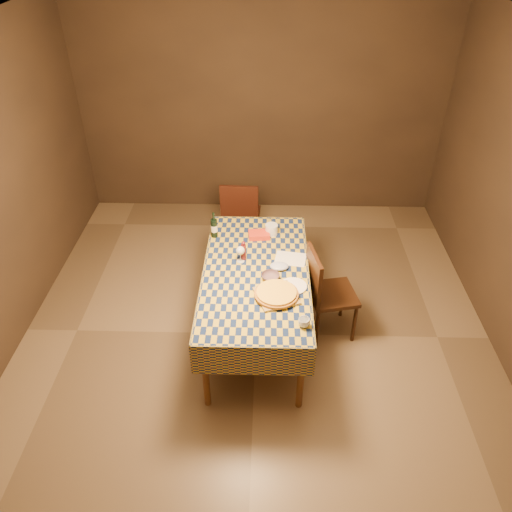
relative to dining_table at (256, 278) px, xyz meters
The scene contains 16 objects.
room 0.66m from the dining_table, ahead, with size 5.00×5.10×2.70m.
dining_table is the anchor object (origin of this frame).
cutting_board 0.40m from the dining_table, 62.46° to the right, with size 0.32×0.32×0.02m, color olive.
pizza 0.40m from the dining_table, 62.46° to the right, with size 0.43×0.43×0.04m.
pepper_mill 0.27m from the dining_table, 123.13° to the left, with size 0.05×0.05×0.19m.
bowl 0.20m from the dining_table, 39.96° to the right, with size 0.16×0.16×0.05m, color #59424B.
wine_glass 0.28m from the dining_table, 134.60° to the left, with size 0.08×0.08×0.16m.
wine_bottle 0.71m from the dining_table, 127.25° to the left, with size 0.08×0.08×0.26m.
deli_tub 0.63m from the dining_table, 77.35° to the left, with size 0.12×0.12×0.10m, color silver.
takeout_container 0.56m from the dining_table, 88.29° to the left, with size 0.20×0.14×0.05m, color red.
white_plate 0.39m from the dining_table, 32.67° to the right, with size 0.23×0.23×0.01m, color white.
tumbler 0.79m from the dining_table, 60.33° to the right, with size 0.09×0.09×0.07m, color silver.
flour_patch 0.37m from the dining_table, 31.84° to the left, with size 0.28×0.21×0.00m, color silver.
flour_bag 0.23m from the dining_table, 13.18° to the left, with size 0.17×0.12×0.05m, color #A8B2D7.
chair_far 1.43m from the dining_table, 98.61° to the left, with size 0.44×0.45×0.93m.
chair_right 0.65m from the dining_table, ahead, with size 0.50×0.50×0.93m.
Camera 1 is at (0.09, -3.49, 3.46)m, focal length 35.00 mm.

